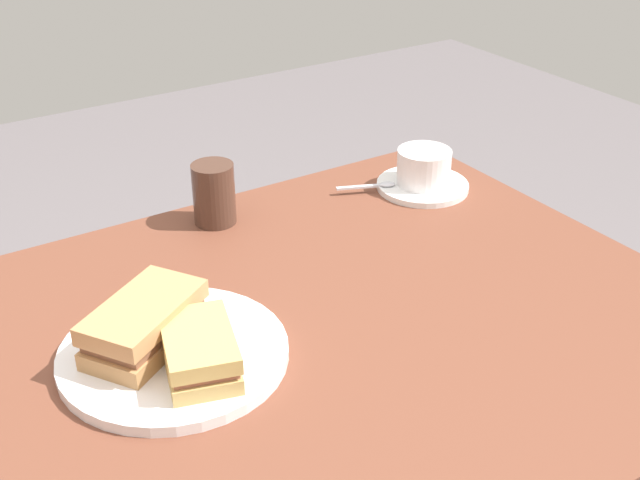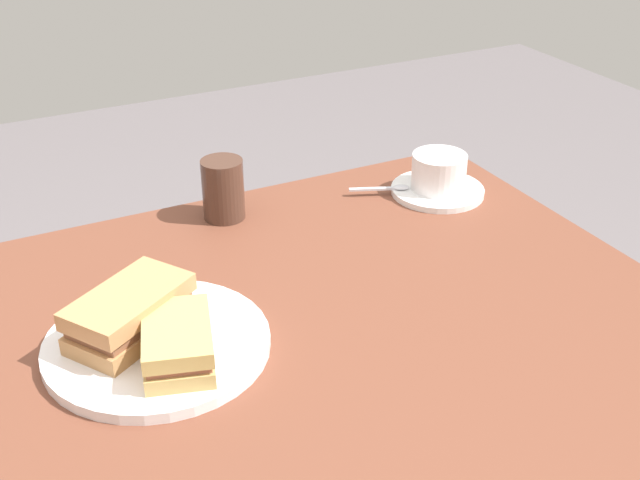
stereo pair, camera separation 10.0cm
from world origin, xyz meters
TOP-DOWN VIEW (x-y plane):
  - dining_table at (0.00, 0.00)m, footprint 1.26×0.77m
  - sandwich_plate at (0.03, -0.03)m, footprint 0.27×0.27m
  - sandwich_front at (0.05, -0.06)m, footprint 0.17×0.15m
  - sandwich_back at (0.02, 0.02)m, footprint 0.11×0.14m
  - coffee_saucer at (-0.50, -0.24)m, footprint 0.15×0.15m
  - coffee_cup at (-0.51, -0.24)m, footprint 0.10×0.09m
  - spoon at (-0.43, -0.27)m, footprint 0.10×0.05m
  - drinking_glass at (-0.16, -0.31)m, footprint 0.06×0.06m

SIDE VIEW (x-z plane):
  - dining_table at x=0.00m, z-range 0.30..1.05m
  - coffee_saucer at x=-0.50m, z-range 0.75..0.76m
  - sandwich_plate at x=0.03m, z-range 0.75..0.77m
  - spoon at x=-0.43m, z-range 0.76..0.77m
  - sandwich_back at x=0.02m, z-range 0.77..0.81m
  - coffee_cup at x=-0.51m, z-range 0.77..0.82m
  - sandwich_front at x=0.05m, z-range 0.77..0.82m
  - drinking_glass at x=-0.16m, z-range 0.75..0.85m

